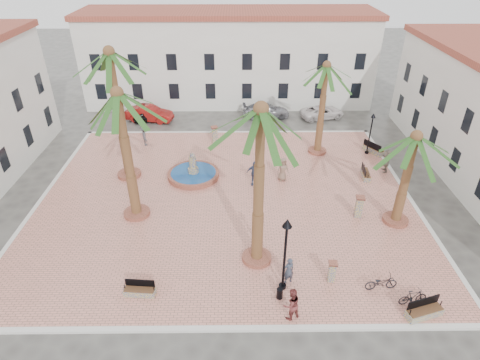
{
  "coord_description": "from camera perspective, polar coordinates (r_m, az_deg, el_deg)",
  "views": [
    {
      "loc": [
        0.76,
        -23.47,
        16.09
      ],
      "look_at": [
        1.0,
        0.0,
        1.6
      ],
      "focal_mm": 30.0,
      "sensor_mm": 36.0,
      "label": 1
    }
  ],
  "objects": [
    {
      "name": "bollard_n",
      "position": [
        35.59,
        -3.63,
        6.46
      ],
      "size": [
        0.68,
        0.68,
        1.56
      ],
      "rotation": [
        0.0,
        0.0,
        0.26
      ],
      "color": "gray",
      "rests_on": "plaza"
    },
    {
      "name": "kerb_w",
      "position": [
        31.57,
        -26.35,
        -2.48
      ],
      "size": [
        0.3,
        22.3,
        0.16
      ],
      "primitive_type": "cube",
      "color": "silver",
      "rests_on": "ground"
    },
    {
      "name": "ground",
      "position": [
        28.47,
        -2.02,
        -2.75
      ],
      "size": [
        120.0,
        120.0,
        0.0
      ],
      "primitive_type": "plane",
      "color": "#56544F",
      "rests_on": "ground"
    },
    {
      "name": "palm_ne",
      "position": [
        32.49,
        12.09,
        14.29
      ],
      "size": [
        4.92,
        4.92,
        7.76
      ],
      "color": "#A05541",
      "rests_on": "plaza"
    },
    {
      "name": "car_red",
      "position": [
        41.47,
        -12.77,
        9.22
      ],
      "size": [
        4.89,
        2.54,
        1.53
      ],
      "primitive_type": "imported",
      "rotation": [
        0.0,
        0.0,
        1.37
      ],
      "color": "maroon",
      "rests_on": "ground"
    },
    {
      "name": "kerb_e",
      "position": [
        30.93,
        22.84,
        -2.28
      ],
      "size": [
        0.3,
        22.3,
        0.16
      ],
      "primitive_type": "cube",
      "color": "silver",
      "rests_on": "ground"
    },
    {
      "name": "bicycle_b",
      "position": [
        22.57,
        23.38,
        -15.02
      ],
      "size": [
        1.55,
        0.66,
        0.9
      ],
      "primitive_type": "imported",
      "rotation": [
        0.0,
        0.0,
        1.73
      ],
      "color": "black",
      "rests_on": "plaza"
    },
    {
      "name": "pedestrian_north",
      "position": [
        36.07,
        -13.34,
        6.12
      ],
      "size": [
        0.97,
        1.28,
        1.76
      ],
      "primitive_type": "imported",
      "rotation": [
        0.0,
        0.0,
        1.88
      ],
      "color": "#4B4B50",
      "rests_on": "plaza"
    },
    {
      "name": "cyclist_a",
      "position": [
        21.73,
        6.93,
        -12.66
      ],
      "size": [
        0.71,
        0.59,
        1.66
      ],
      "primitive_type": "imported",
      "rotation": [
        0.0,
        0.0,
        3.51
      ],
      "color": "#363D4D",
      "rests_on": "plaza"
    },
    {
      "name": "car_white",
      "position": [
        42.01,
        11.62,
        9.42
      ],
      "size": [
        4.82,
        3.13,
        1.23
      ],
      "primitive_type": "imported",
      "rotation": [
        0.0,
        0.0,
        1.83
      ],
      "color": "silver",
      "rests_on": "ground"
    },
    {
      "name": "building_north",
      "position": [
        44.92,
        -1.6,
        17.08
      ],
      "size": [
        30.4,
        7.4,
        9.5
      ],
      "color": "white",
      "rests_on": "ground"
    },
    {
      "name": "lamppost_s",
      "position": [
        19.92,
        6.53,
        -8.87
      ],
      "size": [
        0.49,
        0.49,
        4.51
      ],
      "color": "black",
      "rests_on": "plaza"
    },
    {
      "name": "litter_bin",
      "position": [
        21.29,
        5.66,
        -15.76
      ],
      "size": [
        0.32,
        0.32,
        0.62
      ],
      "primitive_type": "cylinder",
      "color": "black",
      "rests_on": "plaza"
    },
    {
      "name": "pedestrian_fountain_b",
      "position": [
        29.33,
        2.03,
        0.99
      ],
      "size": [
        1.2,
        0.63,
        1.95
      ],
      "primitive_type": "imported",
      "rotation": [
        0.0,
        0.0,
        -0.14
      ],
      "color": "#354365",
      "rests_on": "plaza"
    },
    {
      "name": "kerb_s",
      "position": [
        20.31,
        -2.68,
        -20.4
      ],
      "size": [
        26.3,
        0.3,
        0.16
      ],
      "primitive_type": "cube",
      "color": "silver",
      "rests_on": "ground"
    },
    {
      "name": "palm_e",
      "position": [
        25.39,
        23.43,
        4.08
      ],
      "size": [
        5.26,
        5.26,
        6.45
      ],
      "color": "#A05541",
      "rests_on": "plaza"
    },
    {
      "name": "lamppost_e",
      "position": [
        34.75,
        18.18,
        7.22
      ],
      "size": [
        0.39,
        0.39,
        3.62
      ],
      "color": "black",
      "rests_on": "plaza"
    },
    {
      "name": "fountain",
      "position": [
        30.84,
        -6.64,
        0.93
      ],
      "size": [
        3.92,
        3.92,
        2.03
      ],
      "color": "#A05541",
      "rests_on": "plaza"
    },
    {
      "name": "palm_sw",
      "position": [
        24.08,
        -16.76,
        9.7
      ],
      "size": [
        5.57,
        5.57,
        8.77
      ],
      "color": "#A05541",
      "rests_on": "plaza"
    },
    {
      "name": "pedestrian_fountain_a",
      "position": [
        30.06,
        6.1,
        1.51
      ],
      "size": [
        1.04,
        0.83,
        1.84
      ],
      "primitive_type": "imported",
      "rotation": [
        0.0,
        0.0,
        0.31
      ],
      "color": "#7D614F",
      "rests_on": "plaza"
    },
    {
      "name": "bollard_se",
      "position": [
        22.33,
        12.94,
        -12.53
      ],
      "size": [
        0.5,
        0.5,
        1.27
      ],
      "rotation": [
        0.0,
        0.0,
        -0.1
      ],
      "color": "gray",
      "rests_on": "plaza"
    },
    {
      "name": "bench_se",
      "position": [
        22.34,
        24.7,
        -16.66
      ],
      "size": [
        1.96,
        1.09,
        0.99
      ],
      "rotation": [
        0.0,
        0.0,
        0.3
      ],
      "color": "gray",
      "rests_on": "plaza"
    },
    {
      "name": "bench_s",
      "position": [
        22.01,
        -14.05,
        -15.06
      ],
      "size": [
        1.67,
        0.64,
        0.86
      ],
      "rotation": [
        0.0,
        0.0,
        -0.09
      ],
      "color": "gray",
      "rests_on": "plaza"
    },
    {
      "name": "cyclist_b",
      "position": [
        20.08,
        7.32,
        -17.11
      ],
      "size": [
        1.1,
        1.01,
        1.83
      ],
      "primitive_type": "imported",
      "rotation": [
        0.0,
        0.0,
        3.6
      ],
      "color": "maroon",
      "rests_on": "plaza"
    },
    {
      "name": "bench_e",
      "position": [
        32.08,
        17.41,
        0.81
      ],
      "size": [
        0.67,
        1.71,
        0.88
      ],
      "rotation": [
        0.0,
        0.0,
        1.47
      ],
      "color": "gray",
      "rests_on": "plaza"
    },
    {
      "name": "bench_ne",
      "position": [
        35.93,
        18.41,
        4.14
      ],
      "size": [
        1.53,
        1.91,
        1.0
      ],
      "rotation": [
        0.0,
        0.0,
        2.15
      ],
      "color": "gray",
      "rests_on": "plaza"
    },
    {
      "name": "palm_nw",
      "position": [
        28.84,
        -17.83,
        15.07
      ],
      "size": [
        5.74,
        5.74,
        9.79
      ],
      "color": "#A05541",
      "rests_on": "plaza"
    },
    {
      "name": "pedestrian_east",
      "position": [
        33.08,
        20.11,
        2.6
      ],
      "size": [
        0.85,
        1.77,
        1.83
      ],
      "primitive_type": "imported",
      "rotation": [
        0.0,
        0.0,
        -1.76
      ],
      "color": "#756659",
      "rests_on": "plaza"
    },
    {
      "name": "bicycle_a",
      "position": [
        22.73,
        19.45,
        -13.58
      ],
      "size": [
        1.78,
        0.76,
        0.91
      ],
      "primitive_type": "imported",
      "rotation": [
        0.0,
        0.0,
        1.67
      ],
      "color": "black",
      "rests_on": "plaza"
    },
    {
      "name": "car_black",
      "position": [
        41.55,
        -12.56,
        9.06
      ],
      "size": [
        3.88,
        2.8,
        1.23
      ],
      "primitive_type": "imported",
      "rotation": [
        0.0,
        0.0,
        1.99
      ],
      "color": "black",
      "rests_on": "ground"
    },
    {
      "name": "bollard_e",
      "position": [
        27.25,
        16.57,
        -3.61
      ],
      "size": [
        0.61,
        0.61,
        1.52
      ],
      "rotation": [
        0.0,
        0.0,
        -0.12
      ],
      "color": "gray",
      "rests_on": "plaza"
    },
    {
      "name": "kerb_n",
      "position": [
        38.01,
        -1.69,
        6.77
      ],
      "size": [
        26.3,
        0.3,
        0.16
      ],
      "primitive_type": "cube",
      "color": "silver",
      "rests_on": "ground"
    },
    {
      "name": "plaza",
      "position": [
        28.42,
        -2.02,
        -2.63
      ],
      "size": [
        26.0,
        22.0,
        0.15
      ],
      "primitive_type": "cube",
      "color": "#E08B78",
      "rests_on": "ground"
    },
    {
      "name": "palm_s",
      "position": [
        18.86,
        2.94,
        7.37
      ],
      "size": [
        5.44,
        5.44,
        9.52
      ],
      "color": "#A05541",
      "rests_on": "plaza"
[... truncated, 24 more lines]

